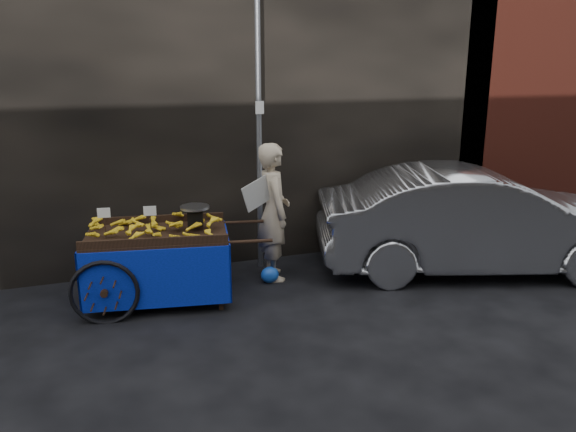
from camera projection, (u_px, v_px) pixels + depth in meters
name	position (u px, v px, depth m)	size (l,w,h in m)	color
ground	(268.00, 302.00, 7.33)	(80.00, 80.00, 0.00)	black
building_wall	(241.00, 95.00, 9.15)	(13.50, 2.00, 5.00)	black
street_pole	(259.00, 135.00, 8.07)	(0.12, 0.10, 4.00)	slate
banana_cart	(152.00, 240.00, 7.17)	(2.60, 1.51, 1.33)	black
vendor	(273.00, 212.00, 7.91)	(0.80, 0.75, 1.96)	tan
plastic_bag	(270.00, 275.00, 7.93)	(0.26, 0.21, 0.23)	blue
parked_car	(477.00, 220.00, 8.27)	(1.62, 4.65, 1.53)	silver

